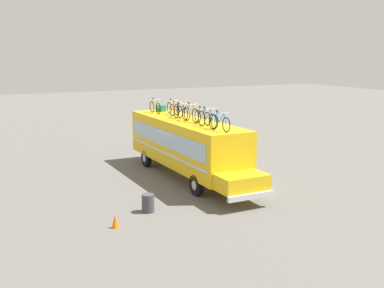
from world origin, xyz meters
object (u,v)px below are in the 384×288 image
rooftop_bicycle_3 (176,110)px  rooftop_bicycle_5 (191,114)px  bus (187,144)px  rooftop_bicycle_1 (155,107)px  rooftop_bicycle_2 (173,108)px  traffic_cone (115,221)px  luggage_bag_1 (161,108)px  rooftop_bicycle_7 (207,119)px  rooftop_bicycle_6 (202,117)px  rooftop_bicycle_4 (181,112)px  trash_bin (148,203)px  rooftop_bicycle_8 (220,122)px

rooftop_bicycle_3 → rooftop_bicycle_5: size_ratio=0.99×
bus → rooftop_bicycle_1: (-3.56, -0.34, 1.63)m
rooftop_bicycle_2 → traffic_cone: 10.66m
bus → luggage_bag_1: 4.50m
traffic_cone → rooftop_bicycle_5: bearing=130.5°
rooftop_bicycle_3 → rooftop_bicycle_7: 4.16m
bus → rooftop_bicycle_6: (1.57, 0.09, 1.63)m
luggage_bag_1 → rooftop_bicycle_4: 3.76m
luggage_bag_1 → trash_bin: luggage_bag_1 is taller
bus → rooftop_bicycle_2: 3.11m
rooftop_bicycle_6 → traffic_cone: rooftop_bicycle_6 is taller
rooftop_bicycle_7 → trash_bin: 5.13m
rooftop_bicycle_5 → traffic_cone: (4.90, -5.74, -3.24)m
luggage_bag_1 → rooftop_bicycle_4: size_ratio=0.37×
bus → rooftop_bicycle_5: bearing=-3.5°
rooftop_bicycle_6 → traffic_cone: size_ratio=3.09×
trash_bin → luggage_bag_1: bearing=153.3°
luggage_bag_1 → rooftop_bicycle_1: size_ratio=0.40×
rooftop_bicycle_2 → rooftop_bicycle_3: (1.16, -0.34, 0.01)m
rooftop_bicycle_3 → rooftop_bicycle_5: 2.03m
rooftop_bicycle_2 → rooftop_bicycle_4: bearing=-13.5°
luggage_bag_1 → rooftop_bicycle_6: bearing=-2.4°
rooftop_bicycle_1 → rooftop_bicycle_8: rooftop_bicycle_8 is taller
luggage_bag_1 → rooftop_bicycle_3: (2.78, -0.29, 0.18)m
trash_bin → rooftop_bicycle_1: bearing=155.3°
rooftop_bicycle_3 → traffic_cone: bearing=-40.0°
rooftop_bicycle_1 → rooftop_bicycle_7: bearing=0.8°
rooftop_bicycle_4 → trash_bin: bearing=-38.5°
rooftop_bicycle_4 → rooftop_bicycle_6: (2.09, 0.21, -0.01)m
trash_bin → rooftop_bicycle_8: bearing=99.5°
rooftop_bicycle_5 → rooftop_bicycle_8: size_ratio=0.98×
luggage_bag_1 → rooftop_bicycle_8: bearing=-3.3°
rooftop_bicycle_2 → rooftop_bicycle_4: 2.16m
rooftop_bicycle_1 → rooftop_bicycle_6: (5.13, 0.43, -0.01)m
rooftop_bicycle_5 → rooftop_bicycle_6: 1.01m
rooftop_bicycle_3 → rooftop_bicycle_7: (4.15, -0.30, 0.03)m
bus → rooftop_bicycle_8: bearing=-1.8°
luggage_bag_1 → rooftop_bicycle_8: rooftop_bicycle_8 is taller
rooftop_bicycle_1 → rooftop_bicycle_2: bearing=37.6°
rooftop_bicycle_2 → rooftop_bicycle_7: bearing=-6.9°
rooftop_bicycle_1 → rooftop_bicycle_3: size_ratio=0.97×
rooftop_bicycle_3 → trash_bin: (5.80, -4.02, -3.10)m
trash_bin → rooftop_bicycle_6: bearing=124.2°
trash_bin → rooftop_bicycle_3: bearing=145.3°
rooftop_bicycle_5 → traffic_cone: 8.21m
rooftop_bicycle_6 → trash_bin: 5.81m
rooftop_bicycle_5 → rooftop_bicycle_6: bearing=7.2°
rooftop_bicycle_2 → rooftop_bicycle_6: 4.20m
rooftop_bicycle_2 → rooftop_bicycle_5: bearing=-7.6°
luggage_bag_1 → rooftop_bicycle_2: bearing=1.8°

